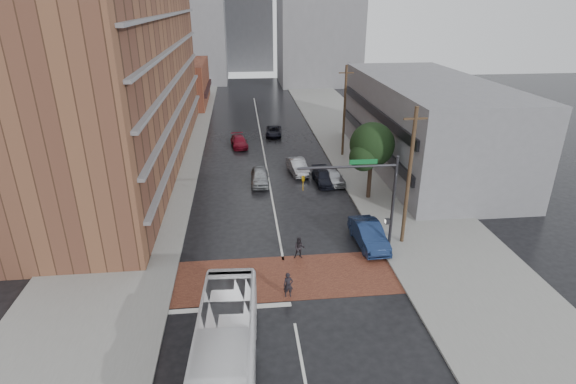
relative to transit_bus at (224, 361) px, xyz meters
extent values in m
plane|color=black|center=(3.63, 8.02, -1.59)|extent=(160.00, 160.00, 0.00)
cube|color=brown|center=(3.63, 8.52, -1.58)|extent=(14.00, 5.00, 0.02)
cube|color=gray|center=(-7.87, 33.02, -1.51)|extent=(9.00, 90.00, 0.15)
cube|color=gray|center=(15.13, 33.02, -1.51)|extent=(9.00, 90.00, 0.15)
cube|color=brown|center=(-10.37, 32.02, 12.41)|extent=(10.00, 44.00, 28.00)
cube|color=brown|center=(-8.37, 62.02, 1.91)|extent=(8.00, 16.00, 7.00)
cube|color=slate|center=(20.13, 28.02, 2.91)|extent=(11.00, 26.00, 9.00)
cube|color=slate|center=(-10.37, 86.02, 14.41)|extent=(18.00, 16.00, 32.00)
cube|color=slate|center=(3.63, 103.02, 10.41)|extent=(12.00, 10.00, 24.00)
cylinder|color=#332319|center=(12.13, 20.02, 0.41)|extent=(0.36, 0.36, 4.00)
sphere|color=#193115|center=(12.13, 20.02, 3.41)|extent=(3.80, 3.80, 3.80)
sphere|color=#193115|center=(11.23, 19.22, 2.61)|extent=(2.40, 2.40, 2.40)
sphere|color=#193115|center=(12.93, 20.82, 2.81)|extent=(2.60, 2.60, 2.60)
cylinder|color=#2D2D33|center=(10.93, 10.52, 2.01)|extent=(0.20, 0.20, 7.20)
cylinder|color=#2D2D33|center=(7.73, 10.52, 5.01)|extent=(6.40, 0.16, 0.16)
imported|color=gold|center=(4.93, 10.52, 4.01)|extent=(0.20, 0.16, 1.00)
cube|color=#0C5926|center=(8.73, 10.52, 5.31)|extent=(1.80, 0.05, 0.30)
cube|color=#2D2D33|center=(10.68, 10.52, 1.01)|extent=(0.30, 0.30, 0.35)
cylinder|color=#473321|center=(12.43, 12.02, 3.41)|extent=(0.26, 0.26, 10.00)
cube|color=#473321|center=(12.43, 12.02, 7.61)|extent=(1.60, 0.12, 0.12)
cylinder|color=#473321|center=(12.43, 32.02, 3.41)|extent=(0.26, 0.26, 10.00)
cube|color=#473321|center=(12.43, 32.02, 7.61)|extent=(1.60, 0.12, 0.12)
imported|color=white|center=(0.00, 0.00, 0.00)|extent=(3.28, 11.51, 3.17)
imported|color=black|center=(3.54, 6.52, -0.80)|extent=(0.60, 0.41, 1.58)
imported|color=black|center=(4.76, 10.75, -0.81)|extent=(0.82, 0.68, 1.55)
imported|color=#969A9D|center=(2.73, 24.55, -0.86)|extent=(1.81, 4.28, 1.44)
imported|color=#B5B8BD|center=(6.69, 26.99, -0.86)|extent=(2.12, 4.57, 1.45)
imported|color=maroon|center=(0.82, 36.70, -0.96)|extent=(2.28, 4.51, 1.26)
imported|color=black|center=(5.32, 41.01, -0.99)|extent=(2.39, 4.46, 1.19)
imported|color=#15264C|center=(9.93, 12.02, -0.76)|extent=(2.02, 5.08, 1.64)
imported|color=black|center=(8.83, 24.02, -0.97)|extent=(2.00, 4.35, 1.23)
imported|color=#AFB2B7|center=(9.79, 24.02, -0.91)|extent=(1.96, 4.10, 1.35)
camera|label=1|loc=(1.19, -15.52, 14.68)|focal=28.00mm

